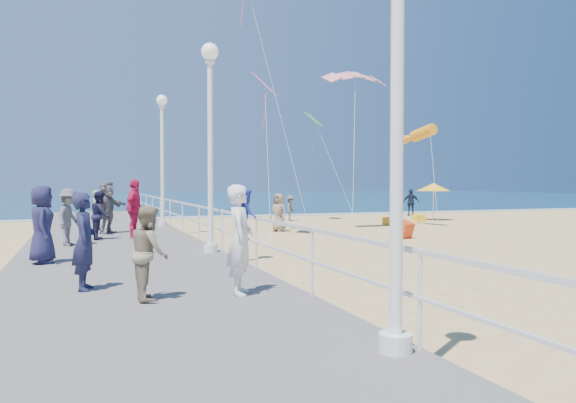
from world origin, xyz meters
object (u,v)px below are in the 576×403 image
object	(u,v)px
lamp_post_near	(398,41)
beach_chair_right	(419,218)
woman_holding_toddler	(240,240)
lamp_post_mid	(210,124)
spectator_5	(107,207)
beach_walker_a	(291,208)
box_kite	(404,231)
beach_walker_c	(279,212)
spectator_1	(149,252)
toddler_held	(247,215)
beach_umbrella	(433,187)
spectator_0	(85,241)
beach_chair_left	(389,221)
spectator_4	(42,225)
spectator_6	(97,210)
spectator_7	(100,215)
spectator_3	(134,208)
spectator_2	(69,217)
lamp_post_far	(162,146)
beach_walker_b	(411,202)

from	to	relation	value
lamp_post_near	beach_chair_right	xyz separation A→B (m)	(14.38, 21.37, -3.46)
woman_holding_toddler	beach_chair_right	xyz separation A→B (m)	(15.11, 17.86, -1.08)
lamp_post_mid	beach_chair_right	bearing A→B (deg)	40.71
spectator_5	beach_walker_a	distance (m)	13.73
box_kite	beach_walker_c	bearing A→B (deg)	110.20
beach_walker_a	lamp_post_near	bearing A→B (deg)	-166.98
spectator_1	lamp_post_near	bearing A→B (deg)	-150.69
lamp_post_near	toddler_held	xyz separation A→B (m)	(-0.58, 3.66, -1.99)
beach_umbrella	woman_holding_toddler	bearing A→B (deg)	-131.68
spectator_0	beach_chair_left	world-z (taller)	spectator_0
lamp_post_near	spectator_4	world-z (taller)	lamp_post_near
beach_chair_left	spectator_6	bearing A→B (deg)	-169.04
spectator_7	beach_walker_c	size ratio (longest dim) A/B	0.89
spectator_0	beach_walker_c	xyz separation A→B (m)	(8.15, 13.50, -0.37)
spectator_3	beach_chair_left	size ratio (longest dim) A/B	3.44
spectator_0	box_kite	world-z (taller)	spectator_0
spectator_2	spectator_3	size ratio (longest dim) A/B	0.85
lamp_post_far	spectator_6	xyz separation A→B (m)	(-2.54, -0.83, -2.51)
box_kite	beach_umbrella	distance (m)	11.17
lamp_post_far	woman_holding_toddler	distance (m)	14.70
lamp_post_far	beach_walker_c	distance (m)	5.82
lamp_post_far	woman_holding_toddler	bearing A→B (deg)	-92.88
lamp_post_near	beach_walker_a	bearing A→B (deg)	71.93
toddler_held	spectator_2	distance (m)	8.75
toddler_held	spectator_0	xyz separation A→B (m)	(-2.48, 1.10, -0.45)
spectator_4	beach_walker_b	size ratio (longest dim) A/B	0.98
lamp_post_mid	spectator_0	xyz separation A→B (m)	(-3.06, -4.24, -2.45)
spectator_3	spectator_0	bearing A→B (deg)	-164.03
spectator_2	beach_chair_right	xyz separation A→B (m)	(17.82, 9.46, -1.01)
beach_chair_right	lamp_post_near	bearing A→B (deg)	-123.94
lamp_post_mid	beach_walker_b	bearing A→B (deg)	45.33
spectator_1	lamp_post_mid	bearing A→B (deg)	-22.90
spectator_7	beach_chair_left	size ratio (longest dim) A/B	2.75
beach_walker_b	spectator_1	bearing A→B (deg)	70.62
spectator_1	beach_umbrella	world-z (taller)	beach_umbrella
lamp_post_far	spectator_6	distance (m)	3.67
spectator_1	spectator_7	bearing A→B (deg)	1.14
spectator_7	beach_umbrella	distance (m)	20.40
lamp_post_near	spectator_5	xyz separation A→B (m)	(-2.25, 15.43, -2.34)
spectator_6	beach_walker_c	size ratio (longest dim) A/B	0.88
beach_walker_b	beach_umbrella	size ratio (longest dim) A/B	0.82
beach_walker_b	spectator_3	bearing A→B (deg)	55.24
beach_walker_b	beach_walker_c	world-z (taller)	beach_walker_b
lamp_post_near	beach_chair_right	bearing A→B (deg)	56.06
beach_walker_a	beach_chair_left	distance (m)	5.92
toddler_held	spectator_6	world-z (taller)	toddler_held
lamp_post_near	spectator_2	bearing A→B (deg)	106.11
beach_walker_a	beach_umbrella	distance (m)	8.29
toddler_held	spectator_3	bearing A→B (deg)	24.66
spectator_7	beach_umbrella	size ratio (longest dim) A/B	0.71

